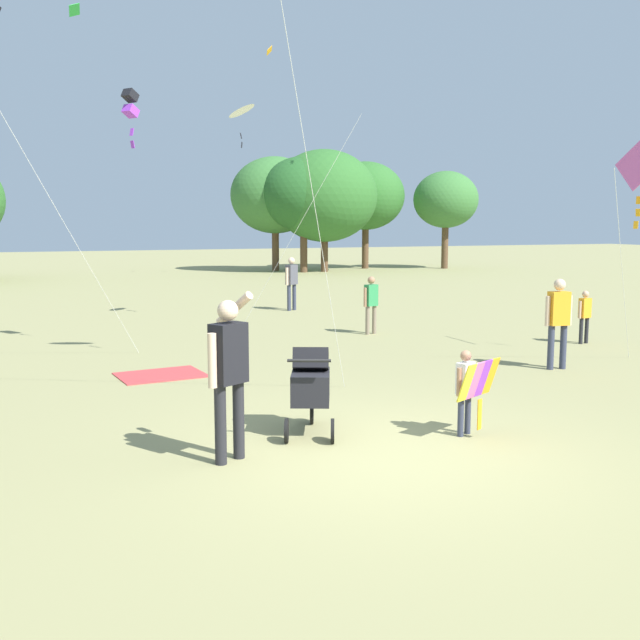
% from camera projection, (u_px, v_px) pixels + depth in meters
% --- Properties ---
extents(ground_plane, '(120.00, 120.00, 0.00)m').
position_uv_depth(ground_plane, '(380.00, 455.00, 7.86)').
color(ground_plane, '#938E5B').
extents(treeline_distant, '(28.02, 6.56, 6.06)m').
position_uv_depth(treeline_distant, '(245.00, 198.00, 35.55)').
color(treeline_distant, brown).
rests_on(treeline_distant, ground).
extents(child_with_butterfly_kite, '(0.70, 0.49, 1.01)m').
position_uv_depth(child_with_butterfly_kite, '(468.00, 385.00, 8.51)').
color(child_with_butterfly_kite, '#33384C').
rests_on(child_with_butterfly_kite, ground).
extents(person_adult_flyer, '(0.54, 0.66, 1.77)m').
position_uv_depth(person_adult_flyer, '(228.00, 365.00, 7.55)').
color(person_adult_flyer, '#232328').
rests_on(person_adult_flyer, ground).
extents(stroller, '(0.79, 1.11, 1.03)m').
position_uv_depth(stroller, '(311.00, 383.00, 8.63)').
color(stroller, black).
rests_on(stroller, ground).
extents(kite_orange_delta, '(1.99, 1.81, 4.06)m').
position_uv_depth(kite_orange_delta, '(639.00, 167.00, 13.07)').
color(kite_orange_delta, pink).
rests_on(kite_orange_delta, ground).
extents(kite_green_novelty, '(2.78, 2.23, 5.29)m').
position_uv_depth(kite_green_novelty, '(242.00, 113.00, 17.51)').
color(kite_green_novelty, white).
rests_on(kite_green_novelty, ground).
extents(kite_blue_high, '(2.54, 2.05, 4.90)m').
position_uv_depth(kite_blue_high, '(129.00, 107.00, 13.42)').
color(kite_blue_high, black).
rests_on(kite_blue_high, ground).
extents(person_red_shirt, '(0.49, 0.25, 1.54)m').
position_uv_depth(person_red_shirt, '(558.00, 316.00, 12.36)').
color(person_red_shirt, '#33384C').
rests_on(person_red_shirt, ground).
extents(person_sitting_far, '(0.43, 0.34, 1.50)m').
position_uv_depth(person_sitting_far, '(292.00, 279.00, 20.69)').
color(person_sitting_far, '#33384C').
rests_on(person_sitting_far, ground).
extents(person_couple_left, '(0.35, 0.18, 1.09)m').
position_uv_depth(person_couple_left, '(585.00, 313.00, 15.02)').
color(person_couple_left, '#232328').
rests_on(person_couple_left, ground).
extents(person_kid_running, '(0.40, 0.24, 1.29)m').
position_uv_depth(person_kid_running, '(371.00, 300.00, 16.30)').
color(person_kid_running, '#7F705B').
rests_on(person_kid_running, ground).
extents(picnic_blanket, '(1.46, 1.19, 0.02)m').
position_uv_depth(picnic_blanket, '(161.00, 375.00, 11.96)').
color(picnic_blanket, '#CC3D3D').
rests_on(picnic_blanket, ground).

